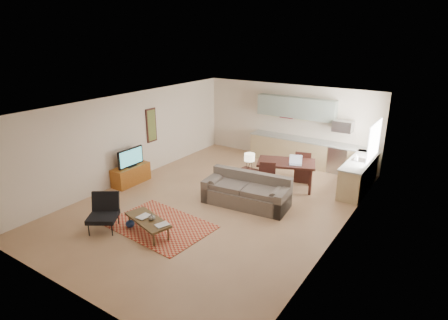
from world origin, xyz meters
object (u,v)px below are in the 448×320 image
Objects in this scene: coffee_table at (148,226)px; armchair at (103,214)px; sofa at (246,190)px; console_table at (249,180)px; dining_table at (286,175)px; tv_credenza at (131,175)px.

armchair is (-1.00, -0.45, 0.23)m from coffee_table.
console_table is at bearing 109.26° from sofa.
dining_table reaches higher than coffee_table.
tv_credenza is (-1.59, 2.36, -0.14)m from armchair.
tv_credenza is at bearing -175.97° from sofa.
console_table is at bearing -162.29° from dining_table.
coffee_table is 1.50× the size of armchair.
sofa is at bearing 21.81° from armchair.
armchair reaches higher than console_table.
dining_table is at bearing 86.21° from coffee_table.
armchair is 2.85m from tv_credenza.
tv_credenza is at bearing 90.47° from armchair.
console_table reaches higher than coffee_table.
sofa is 1.86× the size of coffee_table.
console_table is (-0.44, 0.93, -0.10)m from sofa.
coffee_table is 1.12m from armchair.
sofa is 2.81m from coffee_table.
tv_credenza is (-2.59, 1.92, 0.09)m from coffee_table.
sofa is 1.03m from console_table.
sofa is 1.67m from dining_table.
armchair is at bearing -56.11° from tv_credenza.
coffee_table is at bearing -9.21° from armchair.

